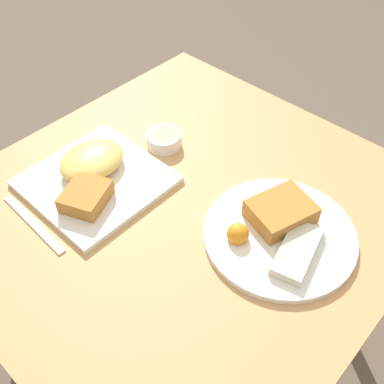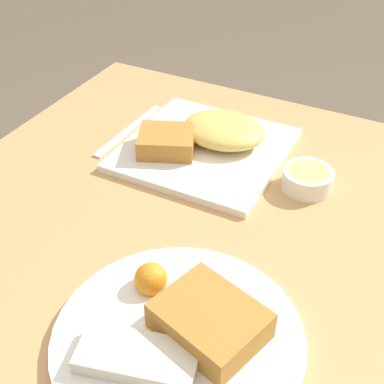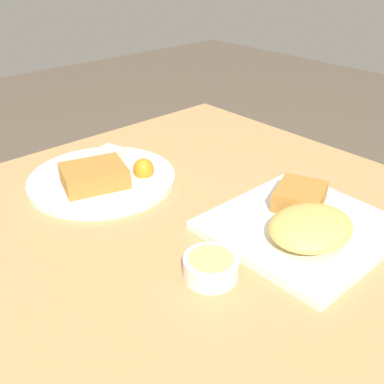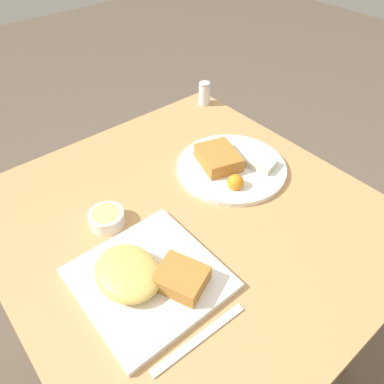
# 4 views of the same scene
# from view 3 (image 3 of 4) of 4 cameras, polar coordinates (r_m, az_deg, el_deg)

# --- Properties ---
(dining_table) EXTENTS (0.92, 0.88, 0.74)m
(dining_table) POSITION_cam_3_polar(r_m,az_deg,el_deg) (0.90, -0.39, -7.13)
(dining_table) COLOR tan
(dining_table) RESTS_ON ground_plane
(plate_square_near) EXTENTS (0.28, 0.28, 0.06)m
(plate_square_near) POSITION_cam_3_polar(r_m,az_deg,el_deg) (0.79, 13.95, -3.87)
(plate_square_near) COLOR white
(plate_square_near) RESTS_ON dining_table
(plate_oval_far) EXTENTS (0.31, 0.31, 0.05)m
(plate_oval_far) POSITION_cam_3_polar(r_m,az_deg,el_deg) (0.95, -11.39, 2.00)
(plate_oval_far) COLOR white
(plate_oval_far) RESTS_ON dining_table
(sauce_ramekin) EXTENTS (0.08, 0.08, 0.03)m
(sauce_ramekin) POSITION_cam_3_polar(r_m,az_deg,el_deg) (0.68, 2.40, -9.47)
(sauce_ramekin) COLOR white
(sauce_ramekin) RESTS_ON dining_table
(butter_knife) EXTENTS (0.02, 0.21, 0.00)m
(butter_knife) POSITION_cam_3_polar(r_m,az_deg,el_deg) (0.93, 19.41, -0.89)
(butter_knife) COLOR silver
(butter_knife) RESTS_ON dining_table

